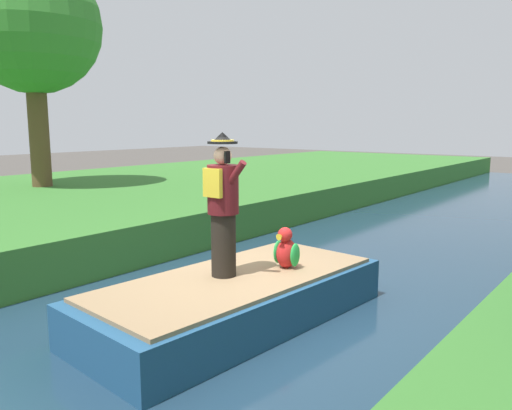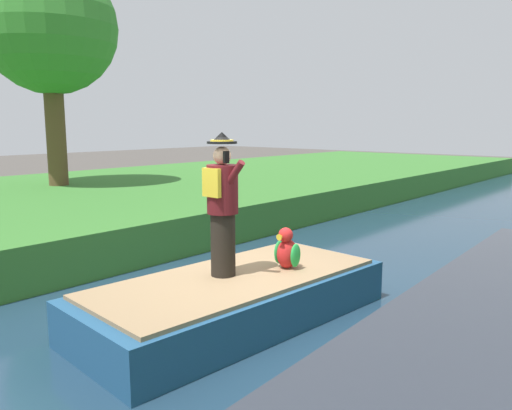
# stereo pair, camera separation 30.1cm
# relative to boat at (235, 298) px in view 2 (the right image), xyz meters

# --- Properties ---
(ground_plane) EXTENTS (80.00, 80.00, 0.00)m
(ground_plane) POSITION_rel_boat_xyz_m (0.00, 0.20, -0.40)
(ground_plane) COLOR #4C4742
(canal_water) EXTENTS (5.80, 48.00, 0.10)m
(canal_water) POSITION_rel_boat_xyz_m (0.00, 0.20, -0.35)
(canal_water) COLOR #1E384C
(canal_water) RESTS_ON ground
(boat) EXTENTS (2.11, 4.32, 0.61)m
(boat) POSITION_rel_boat_xyz_m (0.00, 0.00, 0.00)
(boat) COLOR #23517A
(boat) RESTS_ON canal_water
(person_pirate) EXTENTS (0.61, 0.42, 1.85)m
(person_pirate) POSITION_rel_boat_xyz_m (-0.13, -0.10, 1.23)
(person_pirate) COLOR black
(person_pirate) RESTS_ON boat
(parrot_plush) EXTENTS (0.36, 0.35, 0.57)m
(parrot_plush) POSITION_rel_boat_xyz_m (0.29, 0.71, 0.55)
(parrot_plush) COLOR red
(parrot_plush) RESTS_ON boat
(tree_tall) EXTENTS (3.74, 3.74, 6.33)m
(tree_tall) POSITION_rel_boat_xyz_m (-9.64, 2.67, 4.90)
(tree_tall) COLOR brown
(tree_tall) RESTS_ON grass_bank_near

